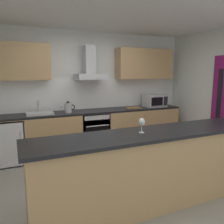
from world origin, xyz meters
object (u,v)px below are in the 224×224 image
(sink, at_px, (39,113))
(kettle, at_px, (68,108))
(refrigerator, at_px, (8,142))
(wine_glass, at_px, (142,123))
(chopping_board, at_px, (134,108))
(range_hood, at_px, (90,69))
(oven, at_px, (93,131))
(microwave, at_px, (155,100))

(sink, height_order, kettle, sink)
(refrigerator, relative_size, wine_glass, 4.78)
(chopping_board, bearing_deg, kettle, -179.62)
(wine_glass, bearing_deg, range_hood, 86.46)
(sink, bearing_deg, refrigerator, -178.68)
(sink, xyz_separation_m, chopping_board, (2.08, -0.03, -0.02))
(sink, distance_m, kettle, 0.56)
(oven, distance_m, kettle, 0.76)
(refrigerator, xyz_separation_m, range_hood, (1.69, 0.13, 1.36))
(chopping_board, bearing_deg, oven, 178.63)
(oven, bearing_deg, kettle, -176.40)
(kettle, bearing_deg, range_hood, 16.96)
(range_hood, bearing_deg, kettle, -163.04)
(range_hood, relative_size, wine_glass, 4.05)
(kettle, bearing_deg, microwave, 0.16)
(oven, relative_size, range_hood, 1.11)
(chopping_board, bearing_deg, wine_glass, -117.10)
(sink, relative_size, range_hood, 0.69)
(oven, bearing_deg, wine_glass, -93.74)
(kettle, bearing_deg, refrigerator, 178.46)
(range_hood, relative_size, chopping_board, 2.12)
(kettle, xyz_separation_m, range_hood, (0.54, 0.16, 0.78))
(microwave, bearing_deg, wine_glass, -127.64)
(range_hood, xyz_separation_m, wine_glass, (-0.15, -2.38, -0.69))
(microwave, distance_m, kettle, 2.10)
(refrigerator, height_order, chopping_board, chopping_board)
(refrigerator, bearing_deg, kettle, -1.54)
(oven, bearing_deg, microwave, -1.02)
(refrigerator, xyz_separation_m, wine_glass, (1.54, -2.25, 0.68))
(microwave, relative_size, range_hood, 0.69)
(sink, relative_size, wine_glass, 2.81)
(sink, height_order, wine_glass, sink)
(microwave, bearing_deg, range_hood, 174.26)
(oven, height_order, refrigerator, oven)
(refrigerator, xyz_separation_m, sink, (0.60, 0.01, 0.50))
(refrigerator, distance_m, chopping_board, 2.73)
(sink, bearing_deg, oven, -0.58)
(oven, bearing_deg, range_hood, 90.00)
(sink, relative_size, chopping_board, 1.47)
(sink, xyz_separation_m, range_hood, (1.09, 0.12, 0.86))
(refrigerator, height_order, microwave, microwave)
(oven, distance_m, sink, 1.19)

